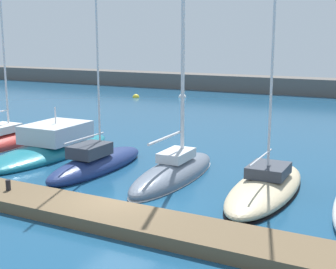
# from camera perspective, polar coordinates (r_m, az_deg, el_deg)

# --- Properties ---
(ground_plane) EXTENTS (120.00, 120.00, 0.00)m
(ground_plane) POSITION_cam_1_polar(r_m,az_deg,el_deg) (19.07, -6.10, -8.82)
(ground_plane) COLOR navy
(dock_pier) EXTENTS (39.78, 2.25, 0.46)m
(dock_pier) POSITION_cam_1_polar(r_m,az_deg,el_deg) (18.01, -8.43, -9.34)
(dock_pier) COLOR brown
(dock_pier) RESTS_ON ground_plane
(breakwater_seawall) EXTENTS (108.00, 3.46, 1.94)m
(breakwater_seawall) POSITION_cam_1_polar(r_m,az_deg,el_deg) (58.41, 18.00, 5.39)
(breakwater_seawall) COLOR #5B5651
(breakwater_seawall) RESTS_ON ground_plane
(motorboat_teal_third) EXTENTS (3.56, 10.27, 3.06)m
(motorboat_teal_third) POSITION_cam_1_polar(r_m,az_deg,el_deg) (28.36, -13.67, -1.46)
(motorboat_teal_third) COLOR #19707F
(motorboat_teal_third) RESTS_ON ground_plane
(sailboat_navy_fourth) EXTENTS (2.04, 7.39, 14.01)m
(sailboat_navy_fourth) POSITION_cam_1_polar(r_m,az_deg,el_deg) (24.51, -8.49, -3.34)
(sailboat_navy_fourth) COLOR navy
(sailboat_navy_fourth) RESTS_ON ground_plane
(sailboat_slate_fifth) EXTENTS (2.33, 7.90, 14.48)m
(sailboat_slate_fifth) POSITION_cam_1_polar(r_m,az_deg,el_deg) (22.87, 0.73, -4.37)
(sailboat_slate_fifth) COLOR slate
(sailboat_slate_fifth) RESTS_ON ground_plane
(sailboat_sand_sixth) EXTENTS (2.69, 8.13, 13.21)m
(sailboat_sand_sixth) POSITION_cam_1_polar(r_m,az_deg,el_deg) (21.03, 11.56, -6.14)
(sailboat_sand_sixth) COLOR beige
(sailboat_sand_sixth) RESTS_ON ground_plane
(mooring_buoy_yellow) EXTENTS (0.76, 0.76, 0.76)m
(mooring_buoy_yellow) POSITION_cam_1_polar(r_m,az_deg,el_deg) (53.95, -3.83, 4.42)
(mooring_buoy_yellow) COLOR yellow
(mooring_buoy_yellow) RESTS_ON ground_plane
(mooring_buoy_white) EXTENTS (0.89, 0.89, 0.89)m
(mooring_buoy_white) POSITION_cam_1_polar(r_m,az_deg,el_deg) (53.69, 1.71, 4.41)
(mooring_buoy_white) COLOR white
(mooring_buoy_white) RESTS_ON ground_plane
(dock_bollard) EXTENTS (0.20, 0.20, 0.44)m
(dock_bollard) POSITION_cam_1_polar(r_m,az_deg,el_deg) (20.70, -18.48, -5.73)
(dock_bollard) COLOR black
(dock_bollard) RESTS_ON dock_pier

